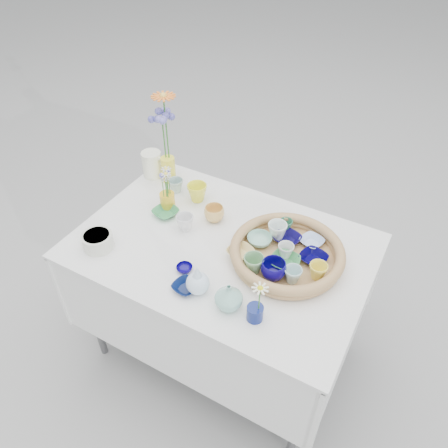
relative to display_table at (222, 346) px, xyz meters
The scene contains 34 objects.
ground 0.00m from the display_table, ahead, with size 80.00×80.00×0.00m, color gray.
display_table is the anchor object (origin of this frame).
wicker_tray 0.85m from the display_table, 10.12° to the left, with size 0.47×0.47×0.08m, color #A3693D, non-canonical shape.
tray_ceramic_0 0.85m from the display_table, 30.53° to the left, with size 0.11×0.11×0.03m, color #0D073F.
tray_ceramic_1 0.89m from the display_table, 12.95° to the left, with size 0.11×0.11×0.03m, color #030039.
tray_ceramic_2 0.92m from the display_table, ahead, with size 0.07×0.07×0.07m, color #EEDA4A.
tray_ceramic_3 0.85m from the display_table, ahead, with size 0.12×0.12×0.03m, color #419552.
tray_ceramic_4 0.85m from the display_table, 23.93° to the right, with size 0.08×0.08×0.08m, color #6DA16D.
tray_ceramic_5 0.82m from the display_table, 27.33° to the left, with size 0.11×0.11×0.03m, color #8BC0AC.
tray_ceramic_6 0.86m from the display_table, 35.67° to the left, with size 0.08×0.08×0.08m, color white.
tray_ceramic_7 0.86m from the display_table, 10.66° to the left, with size 0.07×0.07×0.06m, color silver.
tray_ceramic_8 0.88m from the display_table, 27.72° to the left, with size 0.10×0.10×0.02m, color #A2BBE8.
tray_ceramic_9 0.87m from the display_table, 15.72° to the right, with size 0.10×0.10×0.08m, color #0B0364.
tray_ceramic_10 0.80m from the display_table, 14.78° to the right, with size 0.11×0.11×0.03m, color #E2CB78.
tray_ceramic_11 0.89m from the display_table, ahead, with size 0.07×0.07×0.07m, color #ADD1CF.
tray_ceramic_12 0.86m from the display_table, 44.84° to the left, with size 0.06×0.06×0.05m, color #307150.
loose_ceramic_0 0.88m from the display_table, 139.82° to the left, with size 0.10×0.10×0.09m, color yellow.
loose_ceramic_1 0.82m from the display_table, 130.99° to the left, with size 0.09×0.09×0.07m, color #E1B05A.
loose_ceramic_2 0.85m from the display_table, behind, with size 0.11×0.11×0.03m, color #3A9358.
loose_ceramic_3 0.83m from the display_table, behind, with size 0.08×0.08×0.07m, color silver.
loose_ceramic_4 0.80m from the display_table, 106.20° to the right, with size 0.07×0.07×0.02m, color #08005B.
loose_ceramic_5 0.92m from the display_table, 149.57° to the left, with size 0.07×0.07×0.07m, color #96B6AF.
loose_ceramic_6 0.83m from the display_table, 90.03° to the right, with size 0.10×0.10×0.02m, color #071440.
fluted_bowl 0.96m from the display_table, 149.62° to the right, with size 0.13×0.13×0.07m, color beige, non-canonical shape.
bud_vase_paleblue 0.88m from the display_table, 79.90° to the right, with size 0.09×0.09×0.14m, color #CAE4F9, non-canonical shape.
bud_vase_seafoam 0.89m from the display_table, 56.12° to the right, with size 0.11×0.11×0.11m, color #86C2B1.
bud_vase_cobalt 0.89m from the display_table, 43.35° to the right, with size 0.06×0.06×0.06m, color navy.
single_daisy 0.97m from the display_table, 42.00° to the right, with size 0.07×0.07×0.13m, color white, non-canonical shape.
tall_vase_yellow 1.00m from the display_table, 148.44° to the left, with size 0.07×0.07×0.13m, color #FFF13B.
gerbera 1.20m from the display_table, 147.35° to the left, with size 0.13×0.13×0.34m, color orange, non-canonical shape.
hydrangea 1.16m from the display_table, 148.76° to the left, with size 0.09×0.09×0.31m, color #5251A8, non-canonical shape.
white_pitcher 1.05m from the display_table, 153.44° to the left, with size 0.14×0.10×0.14m, color white, non-canonical shape.
daisy_cup 0.89m from the display_table, 163.25° to the left, with size 0.07×0.07×0.08m, color yellow.
daisy_posy 0.98m from the display_table, 164.00° to the left, with size 0.08×0.08×0.14m, color silver, non-canonical shape.
Camera 1 is at (0.68, -1.19, 2.07)m, focal length 35.00 mm.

